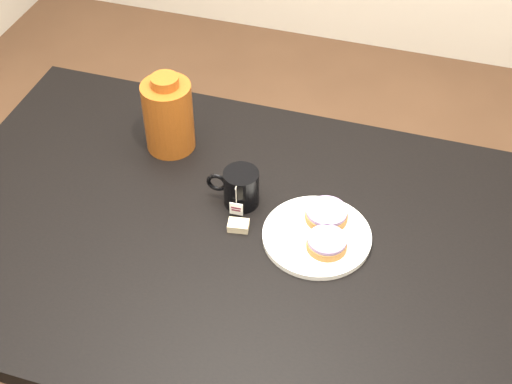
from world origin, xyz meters
TOP-DOWN VIEW (x-y plane):
  - table at (0.00, 0.00)m, footprint 1.40×0.90m
  - plate at (0.16, 0.04)m, footprint 0.23×0.23m
  - bagel_back at (0.17, 0.09)m, footprint 0.12×0.12m
  - bagel_front at (0.19, 0.01)m, footprint 0.11×0.11m
  - mug at (-0.03, 0.09)m, footprint 0.12×0.09m
  - teabag_pouch at (-0.01, 0.02)m, footprint 0.05×0.04m
  - bagel_package at (-0.25, 0.23)m, footprint 0.14×0.14m

SIDE VIEW (x-z plane):
  - table at x=0.00m, z-range 0.29..1.04m
  - plate at x=0.16m, z-range 0.75..0.77m
  - teabag_pouch at x=-0.01m, z-range 0.75..0.77m
  - bagel_front at x=0.19m, z-range 0.76..0.79m
  - bagel_back at x=0.17m, z-range 0.76..0.79m
  - mug at x=-0.03m, z-range 0.75..0.84m
  - bagel_package at x=-0.25m, z-range 0.74..0.94m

